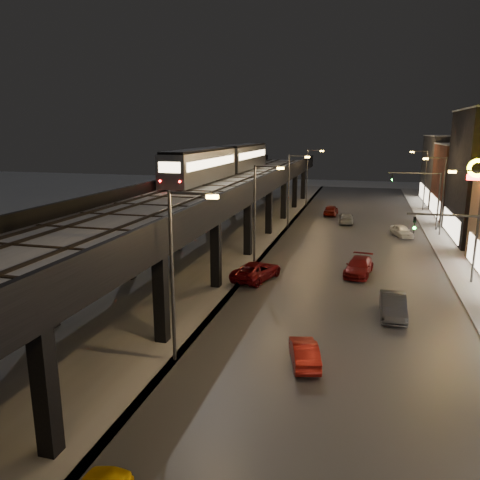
# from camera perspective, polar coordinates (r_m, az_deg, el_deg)

# --- Properties ---
(road_surface) EXTENTS (17.00, 120.00, 0.06)m
(road_surface) POSITION_cam_1_polar(r_m,az_deg,el_deg) (44.50, 13.30, -2.58)
(road_surface) COLOR #46474D
(road_surface) RESTS_ON ground
(sidewalk_right) EXTENTS (4.00, 120.00, 0.14)m
(sidewalk_right) POSITION_cam_1_polar(r_m,az_deg,el_deg) (45.38, 26.02, -3.23)
(sidewalk_right) COLOR #9FA1A8
(sidewalk_right) RESTS_ON ground
(under_viaduct_pavement) EXTENTS (11.00, 120.00, 0.06)m
(under_viaduct_pavement) POSITION_cam_1_polar(r_m,az_deg,el_deg) (46.79, -3.44, -1.47)
(under_viaduct_pavement) COLOR #9FA1A8
(under_viaduct_pavement) RESTS_ON ground
(elevated_viaduct) EXTENTS (9.00, 100.00, 6.30)m
(elevated_viaduct) POSITION_cam_1_polar(r_m,az_deg,el_deg) (42.76, -4.89, 4.76)
(elevated_viaduct) COLOR black
(elevated_viaduct) RESTS_ON ground
(viaduct_trackbed) EXTENTS (8.40, 100.00, 0.32)m
(viaduct_trackbed) POSITION_cam_1_polar(r_m,az_deg,el_deg) (42.77, -4.86, 5.80)
(viaduct_trackbed) COLOR #B2B7C1
(viaduct_trackbed) RESTS_ON elevated_viaduct
(viaduct_parapet_streetside) EXTENTS (0.30, 100.00, 1.10)m
(viaduct_parapet_streetside) POSITION_cam_1_polar(r_m,az_deg,el_deg) (41.47, 0.84, 6.26)
(viaduct_parapet_streetside) COLOR black
(viaduct_parapet_streetside) RESTS_ON elevated_viaduct
(viaduct_parapet_far) EXTENTS (0.30, 100.00, 1.10)m
(viaduct_parapet_far) POSITION_cam_1_polar(r_m,az_deg,el_deg) (44.41, -10.17, 6.52)
(viaduct_parapet_far) COLOR black
(viaduct_parapet_far) RESTS_ON elevated_viaduct
(building_f) EXTENTS (12.20, 16.20, 11.16)m
(building_f) POSITION_cam_1_polar(r_m,az_deg,el_deg) (85.54, 25.76, 7.67)
(building_f) COLOR #2C2C2E
(building_f) RESTS_ON ground
(streetlight_left_1) EXTENTS (2.57, 0.28, 9.00)m
(streetlight_left_1) POSITION_cam_1_polar(r_m,az_deg,el_deg) (23.66, -7.71, -3.12)
(streetlight_left_1) COLOR #38383A
(streetlight_left_1) RESTS_ON ground
(streetlight_left_2) EXTENTS (2.57, 0.28, 9.00)m
(streetlight_left_2) POSITION_cam_1_polar(r_m,az_deg,el_deg) (40.45, 2.17, 3.77)
(streetlight_left_2) COLOR #38383A
(streetlight_left_2) RESTS_ON ground
(streetlight_right_2) EXTENTS (2.56, 0.28, 9.00)m
(streetlight_right_2) POSITION_cam_1_polar(r_m,az_deg,el_deg) (40.30, 26.69, 2.34)
(streetlight_right_2) COLOR #38383A
(streetlight_right_2) RESTS_ON ground
(streetlight_left_3) EXTENTS (2.57, 0.28, 9.00)m
(streetlight_left_3) POSITION_cam_1_polar(r_m,az_deg,el_deg) (57.97, 6.20, 6.55)
(streetlight_left_3) COLOR #38383A
(streetlight_left_3) RESTS_ON ground
(streetlight_right_3) EXTENTS (2.56, 0.28, 9.00)m
(streetlight_right_3) POSITION_cam_1_polar(r_m,az_deg,el_deg) (57.86, 23.30, 5.54)
(streetlight_right_3) COLOR #38383A
(streetlight_right_3) RESTS_ON ground
(streetlight_left_4) EXTENTS (2.57, 0.28, 9.00)m
(streetlight_left_4) POSITION_cam_1_polar(r_m,az_deg,el_deg) (75.71, 8.37, 8.02)
(streetlight_left_4) COLOR #38383A
(streetlight_left_4) RESTS_ON ground
(streetlight_right_4) EXTENTS (2.56, 0.28, 9.00)m
(streetlight_right_4) POSITION_cam_1_polar(r_m,az_deg,el_deg) (75.63, 21.48, 7.25)
(streetlight_right_4) COLOR #38383A
(streetlight_right_4) RESTS_ON ground
(traffic_light_rig_b) EXTENTS (6.10, 0.34, 7.00)m
(traffic_light_rig_b) POSITION_cam_1_polar(r_m,az_deg,el_deg) (60.78, 22.03, 5.27)
(traffic_light_rig_b) COLOR #38383A
(traffic_light_rig_b) RESTS_ON ground
(subway_train) EXTENTS (2.83, 34.63, 3.38)m
(subway_train) POSITION_cam_1_polar(r_m,az_deg,el_deg) (58.70, -1.77, 9.70)
(subway_train) COLOR gray
(subway_train) RESTS_ON viaduct_trackbed
(car_near_white) EXTENTS (2.19, 3.92, 1.22)m
(car_near_white) POSITION_cam_1_polar(r_m,az_deg,el_deg) (25.08, 7.83, -13.52)
(car_near_white) COLOR maroon
(car_near_white) RESTS_ON ground
(car_mid_silver) EXTENTS (3.77, 5.65, 1.44)m
(car_mid_silver) POSITION_cam_1_polar(r_m,az_deg,el_deg) (38.00, 2.04, -3.84)
(car_mid_silver) COLOR maroon
(car_mid_silver) RESTS_ON ground
(car_mid_dark) EXTENTS (2.12, 4.74, 1.35)m
(car_mid_dark) POSITION_cam_1_polar(r_m,az_deg,el_deg) (62.70, 12.81, 2.58)
(car_mid_dark) COLOR #999DA3
(car_mid_dark) RESTS_ON ground
(car_far_white) EXTENTS (1.96, 4.44, 1.49)m
(car_far_white) POSITION_cam_1_polar(r_m,az_deg,el_deg) (68.23, 11.02, 3.56)
(car_far_white) COLOR #69110A
(car_far_white) RESTS_ON ground
(car_onc_silver) EXTENTS (1.61, 4.49, 1.47)m
(car_onc_silver) POSITION_cam_1_polar(r_m,az_deg,el_deg) (32.13, 18.15, -7.71)
(car_onc_silver) COLOR #32353B
(car_onc_silver) RESTS_ON ground
(car_onc_white) EXTENTS (2.60, 5.09, 1.41)m
(car_onc_white) POSITION_cam_1_polar(r_m,az_deg,el_deg) (40.42, 14.28, -3.23)
(car_onc_white) COLOR maroon
(car_onc_white) RESTS_ON ground
(car_onc_red) EXTENTS (2.77, 4.21, 1.33)m
(car_onc_red) POSITION_cam_1_polar(r_m,az_deg,el_deg) (56.36, 19.08, 1.00)
(car_onc_red) COLOR white
(car_onc_red) RESTS_ON ground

